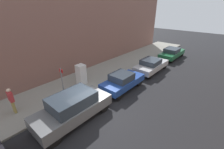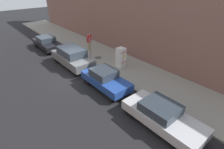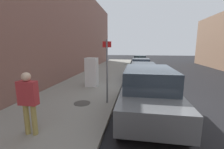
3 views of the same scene
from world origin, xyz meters
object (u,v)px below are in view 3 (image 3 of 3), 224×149
Objects in this scene: parked_suv_gray at (148,90)px; parked_sedan_green at (140,60)px; pedestrian_walking_far at (28,99)px; parked_sedan_silver at (141,65)px; street_sign_post at (107,68)px; parked_hatchback_blue at (143,73)px; discarded_refrigerator at (92,72)px.

parked_suv_gray is 15.53m from parked_sedan_green.
parked_sedan_green is at bearing 90.00° from parked_suv_gray.
pedestrian_walking_far is 12.44m from parked_sedan_silver.
parked_suv_gray reaches higher than parked_sedan_green.
street_sign_post is at bearing 163.83° from parked_suv_gray.
parked_sedan_green is (0.00, 10.67, -0.04)m from parked_hatchback_blue.
discarded_refrigerator is 7.39m from parked_sedan_silver.
parked_hatchback_blue is (3.14, 1.75, -0.25)m from discarded_refrigerator.
parked_sedan_silver is (3.14, 6.69, -0.30)m from discarded_refrigerator.
discarded_refrigerator is 0.65× the size of street_sign_post.
parked_sedan_silver is (0.00, 4.94, -0.05)m from parked_hatchback_blue.
street_sign_post is at bearing 28.57° from pedestrian_walking_far.
parked_sedan_green reaches higher than parked_sedan_silver.
parked_suv_gray is 1.06× the size of parked_sedan_silver.
parked_sedan_silver is at bearing 79.82° from street_sign_post.
parked_suv_gray is at bearing -90.00° from parked_sedan_silver.
street_sign_post is 0.60× the size of parked_sedan_silver.
pedestrian_walking_far is (-0.16, -5.31, 0.15)m from discarded_refrigerator.
street_sign_post reaches higher than parked_hatchback_blue.
parked_hatchback_blue is at bearing 34.71° from pedestrian_walking_far.
parked_sedan_green is at bearing 75.83° from discarded_refrigerator.
parked_hatchback_blue is (1.67, 4.37, -0.88)m from street_sign_post.
parked_sedan_silver is at bearing 90.00° from parked_hatchback_blue.
parked_sedan_silver is at bearing 64.87° from discarded_refrigerator.
parked_suv_gray is at bearing -16.17° from street_sign_post.
parked_sedan_green is at bearing 49.21° from pedestrian_walking_far.
pedestrian_walking_far is at bearing -100.52° from parked_sedan_green.
street_sign_post is at bearing -60.86° from discarded_refrigerator.
pedestrian_walking_far is 0.39× the size of parked_sedan_silver.
parked_sedan_silver is at bearing 44.37° from pedestrian_walking_far.
street_sign_post reaches higher than parked_sedan_silver.
street_sign_post is at bearing -96.34° from parked_sedan_green.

